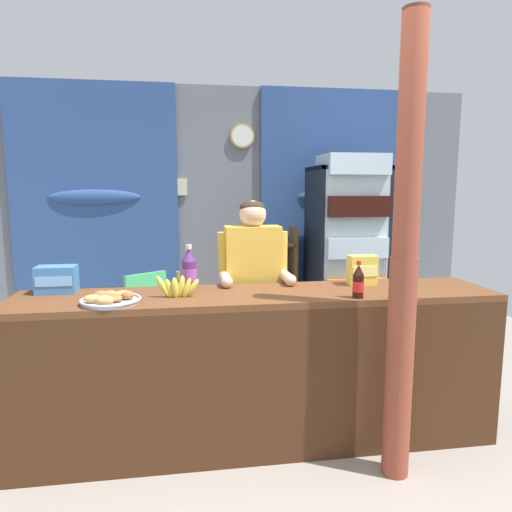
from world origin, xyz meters
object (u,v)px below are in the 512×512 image
object	(u,v)px
stall_counter	(262,358)
banana_bunch	(178,287)
drink_fridge	(347,243)
plastic_lawn_chair	(154,315)
soda_bottle_cola	(358,282)
soda_bottle_grape_soda	(189,269)
snack_box_biscuit	(57,279)
snack_box_instant_noodle	(362,270)
bottle_shelf_rack	(273,281)
shopkeeper	(253,280)
timber_post	(404,267)
pastry_tray	(110,299)

from	to	relation	value
stall_counter	banana_bunch	distance (m)	0.67
drink_fridge	plastic_lawn_chair	world-z (taller)	drink_fridge
soda_bottle_cola	soda_bottle_grape_soda	bearing A→B (deg)	155.53
banana_bunch	snack_box_biscuit	bearing A→B (deg)	162.69
plastic_lawn_chair	snack_box_instant_noodle	size ratio (longest dim) A/B	4.35
bottle_shelf_rack	soda_bottle_cola	size ratio (longest dim) A/B	5.50
shopkeeper	soda_bottle_cola	distance (m)	0.85
bottle_shelf_rack	banana_bunch	xyz separation A→B (m)	(-0.97, -2.03, 0.40)
soda_bottle_grape_soda	snack_box_instant_noodle	world-z (taller)	soda_bottle_grape_soda
stall_counter	plastic_lawn_chair	bearing A→B (deg)	116.69
stall_counter	bottle_shelf_rack	size ratio (longest dim) A/B	2.45
soda_bottle_cola	snack_box_biscuit	xyz separation A→B (m)	(-1.80, 0.41, -0.01)
stall_counter	snack_box_instant_noodle	size ratio (longest dim) A/B	15.13
shopkeeper	soda_bottle_grape_soda	bearing A→B (deg)	-155.38
plastic_lawn_chair	snack_box_biscuit	bearing A→B (deg)	-113.17
timber_post	shopkeeper	bearing A→B (deg)	127.49
soda_bottle_grape_soda	soda_bottle_cola	world-z (taller)	soda_bottle_grape_soda
timber_post	soda_bottle_grape_soda	size ratio (longest dim) A/B	8.94
stall_counter	soda_bottle_grape_soda	bearing A→B (deg)	141.02
shopkeeper	snack_box_biscuit	xyz separation A→B (m)	(-1.27, -0.24, 0.09)
pastry_tray	timber_post	bearing A→B (deg)	-11.67
drink_fridge	soda_bottle_cola	size ratio (longest dim) A/B	8.81
soda_bottle_cola	banana_bunch	bearing A→B (deg)	170.29
timber_post	soda_bottle_grape_soda	xyz separation A→B (m)	(-1.14, 0.69, -0.10)
plastic_lawn_chair	shopkeeper	bearing A→B (deg)	-50.19
drink_fridge	snack_box_instant_noodle	distance (m)	1.64
plastic_lawn_chair	drink_fridge	bearing A→B (deg)	10.62
bottle_shelf_rack	pastry_tray	world-z (taller)	bottle_shelf_rack
drink_fridge	banana_bunch	bearing A→B (deg)	-133.81
bottle_shelf_rack	timber_post	bearing A→B (deg)	-84.28
snack_box_biscuit	drink_fridge	bearing A→B (deg)	32.13
snack_box_instant_noodle	soda_bottle_cola	bearing A→B (deg)	-114.85
plastic_lawn_chair	banana_bunch	world-z (taller)	banana_bunch
stall_counter	plastic_lawn_chair	size ratio (longest dim) A/B	3.48
shopkeeper	snack_box_instant_noodle	world-z (taller)	shopkeeper
stall_counter	pastry_tray	world-z (taller)	pastry_tray
soda_bottle_cola	snack_box_biscuit	distance (m)	1.85
plastic_lawn_chair	pastry_tray	bearing A→B (deg)	-94.89
plastic_lawn_chair	pastry_tray	world-z (taller)	pastry_tray
soda_bottle_cola	pastry_tray	world-z (taller)	soda_bottle_cola
timber_post	pastry_tray	xyz separation A→B (m)	(-1.59, 0.33, -0.20)
timber_post	snack_box_instant_noodle	xyz separation A→B (m)	(0.01, 0.61, -0.12)
plastic_lawn_chair	shopkeeper	world-z (taller)	shopkeeper
soda_bottle_grape_soda	stall_counter	bearing A→B (deg)	-38.98
plastic_lawn_chair	timber_post	bearing A→B (deg)	-51.32
soda_bottle_cola	shopkeeper	bearing A→B (deg)	129.11
stall_counter	timber_post	bearing A→B (deg)	-26.03
snack_box_biscuit	bottle_shelf_rack	bearing A→B (deg)	46.47
soda_bottle_grape_soda	pastry_tray	bearing A→B (deg)	-140.44
bottle_shelf_rack	plastic_lawn_chair	distance (m)	1.38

